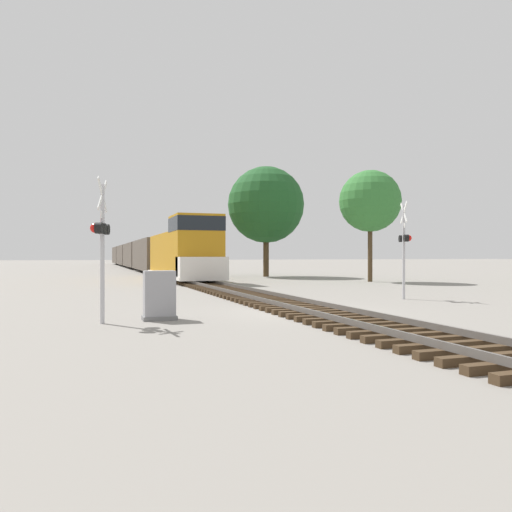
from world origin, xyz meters
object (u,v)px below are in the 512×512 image
crossing_signal_near (101,235)px  relay_cabinet (159,296)px  tree_far_right (370,201)px  tree_mid_background (266,205)px  crossing_signal_far (404,243)px  freight_train (138,255)px

crossing_signal_near → relay_cabinet: 2.38m
tree_far_right → relay_cabinet: bearing=-136.3°
tree_far_right → tree_mid_background: (-4.08, 10.48, 0.62)m
relay_cabinet → tree_mid_background: 30.39m
crossing_signal_far → tree_mid_background: size_ratio=0.43×
tree_mid_background → freight_train: bearing=105.3°
freight_train → tree_far_right: (12.28, -40.50, 3.81)m
crossing_signal_near → tree_mid_background: (14.67, 27.15, 3.92)m
crossing_signal_near → relay_cabinet: crossing_signal_near is taller
relay_cabinet → tree_far_right: bearing=43.7°
crossing_signal_far → relay_cabinet: size_ratio=2.92×
crossing_signal_far → tree_mid_background: 23.75m
freight_train → tree_far_right: size_ratio=10.74×
tree_far_right → tree_mid_background: 11.27m
relay_cabinet → crossing_signal_near: bearing=-169.8°
relay_cabinet → tree_far_right: size_ratio=0.18×
crossing_signal_far → tree_far_right: (6.25, 12.83, 3.31)m
freight_train → tree_mid_background: bearing=-74.7°
relay_cabinet → crossing_signal_far: bearing=18.1°
tree_far_right → tree_mid_background: size_ratio=0.82×
crossing_signal_far → tree_far_right: tree_far_right is taller
crossing_signal_near → crossing_signal_far: (12.50, 3.84, -0.00)m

